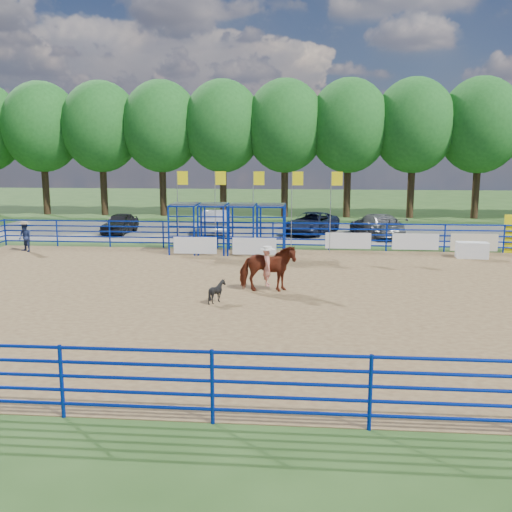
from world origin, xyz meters
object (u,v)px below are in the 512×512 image
object	(u,v)px
calf	(217,291)
car_b	(217,222)
spectator_cowboy	(25,237)
car_a	(120,223)
horse_and_rider	(267,267)
car_d	(377,225)
announcer_table	(472,250)
car_c	(312,223)

from	to	relation	value
calf	car_b	bearing A→B (deg)	-8.46
spectator_cowboy	car_a	world-z (taller)	spectator_cowboy
horse_and_rider	car_b	world-z (taller)	horse_and_rider
car_b	car_d	distance (m)	10.04
car_b	calf	bearing A→B (deg)	95.37
announcer_table	car_a	size ratio (longest dim) A/B	0.39
horse_and_rider	spectator_cowboy	bearing A→B (deg)	150.29
spectator_cowboy	car_d	size ratio (longest dim) A/B	0.32
spectator_cowboy	car_b	xyz separation A→B (m)	(9.01, 7.51, -0.03)
calf	car_d	world-z (taller)	car_d
car_c	car_d	bearing A→B (deg)	9.55
announcer_table	car_d	bearing A→B (deg)	118.98
announcer_table	calf	size ratio (longest dim) A/B	1.88
calf	spectator_cowboy	xyz separation A→B (m)	(-11.63, 9.31, 0.40)
announcer_table	spectator_cowboy	xyz separation A→B (m)	(-22.87, -0.16, 0.40)
calf	spectator_cowboy	world-z (taller)	spectator_cowboy
car_d	car_a	bearing A→B (deg)	-17.60
calf	announcer_table	bearing A→B (deg)	-67.23
spectator_cowboy	car_c	bearing A→B (deg)	28.17
horse_and_rider	spectator_cowboy	size ratio (longest dim) A/B	1.54
horse_and_rider	car_d	distance (m)	15.76
announcer_table	car_d	world-z (taller)	car_d
spectator_cowboy	announcer_table	bearing A→B (deg)	0.40
car_c	calf	bearing A→B (deg)	-78.01
announcer_table	car_a	world-z (taller)	car_a
horse_and_rider	car_c	distance (m)	15.73
announcer_table	car_c	world-z (taller)	car_c
announcer_table	car_a	distance (m)	21.41
car_d	spectator_cowboy	bearing A→B (deg)	3.51
announcer_table	car_c	xyz separation A→B (m)	(-7.83, 7.90, 0.28)
horse_and_rider	car_a	world-z (taller)	horse_and_rider
car_d	horse_and_rider	bearing A→B (deg)	51.59
spectator_cowboy	car_b	distance (m)	11.72
calf	horse_and_rider	bearing A→B (deg)	-60.64
announcer_table	horse_and_rider	size ratio (longest dim) A/B	0.61
spectator_cowboy	calf	bearing A→B (deg)	-38.68
announcer_table	horse_and_rider	distance (m)	12.34
horse_and_rider	announcer_table	bearing A→B (deg)	38.81
car_a	horse_and_rider	bearing A→B (deg)	-51.60
car_a	car_b	world-z (taller)	car_b
calf	spectator_cowboy	bearing A→B (deg)	34.01
car_d	announcer_table	bearing A→B (deg)	102.05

